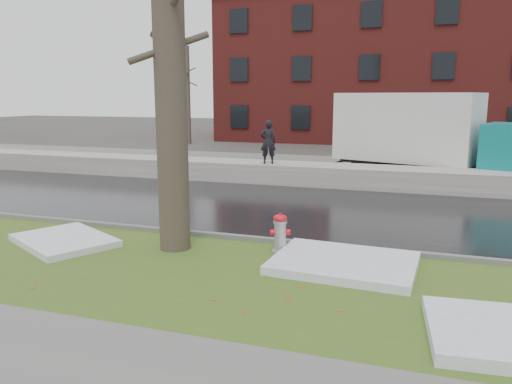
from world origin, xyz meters
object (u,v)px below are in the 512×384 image
(fire_hydrant, at_px, (280,231))
(box_truck, at_px, (434,135))
(worker, at_px, (268,142))
(tree, at_px, (169,52))

(fire_hydrant, xyz_separation_m, box_truck, (3.04, 10.64, 1.27))
(box_truck, xyz_separation_m, worker, (-5.77, -2.62, -0.21))
(box_truck, relative_size, worker, 6.25)
(fire_hydrant, distance_m, worker, 8.54)
(box_truck, bearing_deg, worker, -137.85)
(fire_hydrant, relative_size, box_truck, 0.08)
(fire_hydrant, bearing_deg, tree, 165.93)
(worker, bearing_deg, tree, 75.22)
(fire_hydrant, height_order, box_truck, box_truck)
(tree, xyz_separation_m, worker, (-0.54, 8.41, -2.50))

